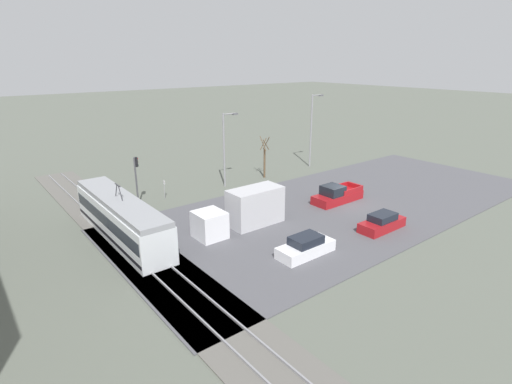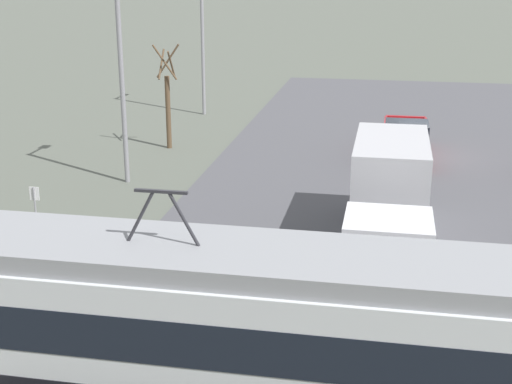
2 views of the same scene
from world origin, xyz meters
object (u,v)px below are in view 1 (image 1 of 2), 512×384
(sedan_car_1, at_px, (382,223))
(street_lamp_mid_block, at_px, (225,145))
(street_tree, at_px, (265,159))
(pickup_truck, at_px, (337,195))
(no_parking_sign, at_px, (164,187))
(traffic_light_pole, at_px, (136,174))
(box_truck, at_px, (245,210))
(light_rail_tram, at_px, (121,218))
(sedan_car_0, at_px, (306,247))
(street_lamp_near_crossing, at_px, (312,126))

(sedan_car_1, bearing_deg, street_lamp_mid_block, -169.60)
(sedan_car_1, relative_size, street_tree, 0.88)
(pickup_truck, bearing_deg, street_tree, 0.34)
(sedan_car_1, xyz_separation_m, no_parking_sign, (18.69, 10.85, 0.58))
(traffic_light_pole, bearing_deg, box_truck, -155.74)
(pickup_truck, relative_size, no_parking_sign, 2.79)
(light_rail_tram, distance_m, traffic_light_pole, 7.76)
(pickup_truck, xyz_separation_m, traffic_light_pole, (11.62, 15.99, 2.41))
(street_tree, height_order, street_lamp_mid_block, street_lamp_mid_block)
(light_rail_tram, height_order, street_tree, street_tree)
(box_truck, xyz_separation_m, street_lamp_mid_block, (10.76, -5.38, 3.18))
(light_rail_tram, height_order, sedan_car_1, light_rail_tram)
(sedan_car_1, xyz_separation_m, traffic_light_pole, (18.59, 13.69, 2.50))
(light_rail_tram, bearing_deg, pickup_truck, -104.49)
(sedan_car_0, bearing_deg, street_lamp_near_crossing, 133.58)
(sedan_car_0, height_order, traffic_light_pole, traffic_light_pole)
(traffic_light_pole, height_order, street_tree, street_tree)
(sedan_car_1, distance_m, street_lamp_near_crossing, 22.07)
(street_tree, bearing_deg, traffic_light_pole, 89.25)
(street_lamp_near_crossing, bearing_deg, light_rail_tram, 103.13)
(box_truck, distance_m, no_parking_sign, 11.26)
(pickup_truck, relative_size, sedan_car_0, 1.24)
(light_rail_tram, xyz_separation_m, pickup_truck, (-5.18, -20.05, -0.91))
(box_truck, bearing_deg, traffic_light_pole, 24.26)
(box_truck, relative_size, traffic_light_pole, 1.69)
(pickup_truck, distance_m, sedan_car_0, 12.33)
(street_tree, height_order, street_lamp_near_crossing, street_lamp_near_crossing)
(traffic_light_pole, bearing_deg, sedan_car_1, -143.63)
(pickup_truck, bearing_deg, sedan_car_1, 161.71)
(pickup_truck, xyz_separation_m, street_lamp_near_crossing, (11.80, -8.31, 4.61))
(pickup_truck, height_order, no_parking_sign, no_parking_sign)
(light_rail_tram, distance_m, street_tree, 20.94)
(sedan_car_0, height_order, sedan_car_1, sedan_car_0)
(light_rail_tram, distance_m, no_parking_sign, 9.52)
(light_rail_tram, distance_m, street_lamp_mid_block, 15.97)
(box_truck, relative_size, no_parking_sign, 4.06)
(sedan_car_0, bearing_deg, sedan_car_1, 84.98)
(light_rail_tram, bearing_deg, street_tree, -72.67)
(street_lamp_near_crossing, bearing_deg, street_lamp_mid_block, 91.51)
(light_rail_tram, bearing_deg, sedan_car_0, -140.49)
(sedan_car_0, distance_m, traffic_light_pole, 18.81)
(street_lamp_mid_block, bearing_deg, light_rail_tram, 113.50)
(street_lamp_near_crossing, relative_size, no_parking_sign, 4.70)
(street_lamp_mid_block, bearing_deg, sedan_car_0, 164.32)
(sedan_car_1, distance_m, street_lamp_mid_block, 19.14)
(box_truck, distance_m, street_lamp_near_crossing, 22.66)
(sedan_car_1, bearing_deg, pickup_truck, 161.71)
(light_rail_tram, distance_m, street_lamp_near_crossing, 29.36)
(street_tree, bearing_deg, pickup_truck, -179.66)
(sedan_car_1, relative_size, street_lamp_near_crossing, 0.47)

